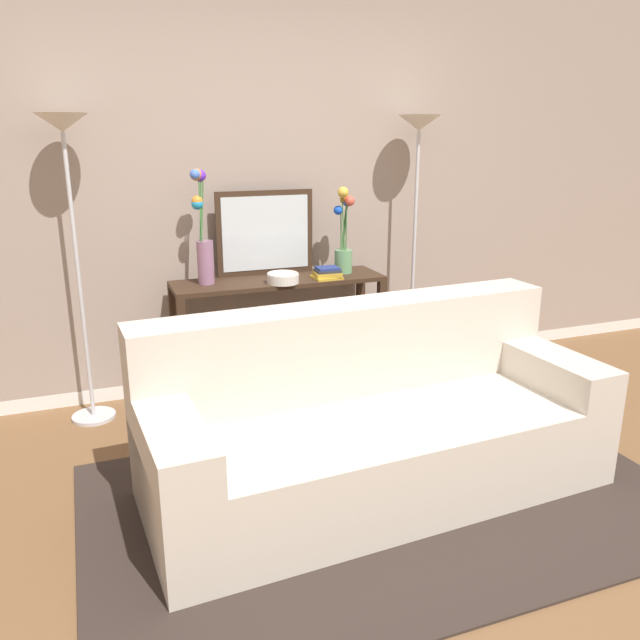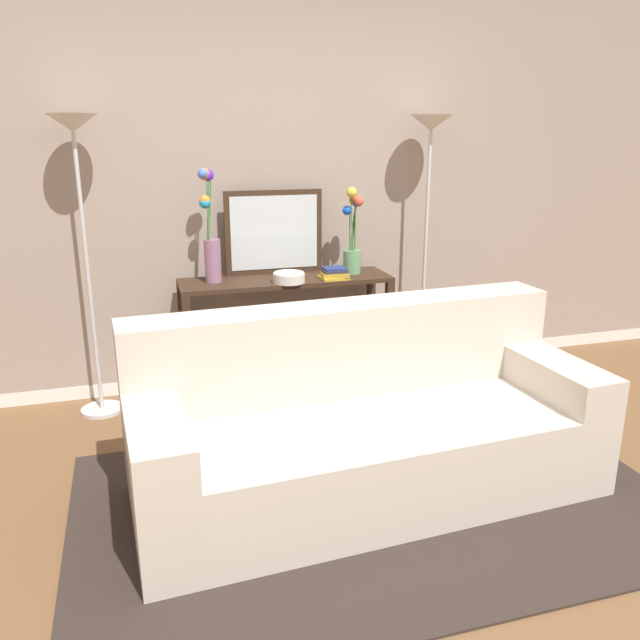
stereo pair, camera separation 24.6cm
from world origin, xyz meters
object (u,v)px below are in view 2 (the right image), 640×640
(vase_tall_flowers, at_px, (210,232))
(book_row_under_console, at_px, (236,389))
(floor_lamp_right, at_px, (429,175))
(fruit_bowl, at_px, (289,277))
(console_table, at_px, (286,313))
(wall_mirror, at_px, (274,232))
(book_stack, at_px, (334,274))
(floor_lamp_left, at_px, (79,184))
(vase_short_flowers, at_px, (353,238))
(couch, at_px, (364,429))

(vase_tall_flowers, relative_size, book_row_under_console, 1.71)
(floor_lamp_right, xyz_separation_m, book_row_under_console, (-1.35, -0.03, -1.36))
(floor_lamp_right, height_order, fruit_bowl, floor_lamp_right)
(console_table, bearing_deg, floor_lamp_right, 1.58)
(wall_mirror, xyz_separation_m, book_stack, (0.33, -0.27, -0.24))
(fruit_bowl, bearing_deg, console_table, 85.16)
(floor_lamp_left, height_order, vase_short_flowers, floor_lamp_left)
(floor_lamp_left, height_order, floor_lamp_right, floor_lamp_right)
(console_table, xyz_separation_m, fruit_bowl, (-0.01, -0.12, 0.27))
(wall_mirror, relative_size, vase_tall_flowers, 0.92)
(vase_tall_flowers, bearing_deg, vase_short_flowers, -0.81)
(couch, height_order, book_stack, couch)
(vase_tall_flowers, bearing_deg, console_table, -4.47)
(vase_short_flowers, relative_size, book_row_under_console, 1.39)
(floor_lamp_right, bearing_deg, book_stack, -169.38)
(book_stack, bearing_deg, fruit_bowl, -176.16)
(couch, distance_m, floor_lamp_left, 2.13)
(floor_lamp_left, bearing_deg, vase_short_flowers, -0.14)
(fruit_bowl, height_order, book_stack, book_stack)
(vase_tall_flowers, distance_m, book_row_under_console, 1.05)
(floor_lamp_right, distance_m, fruit_bowl, 1.18)
(floor_lamp_left, height_order, book_row_under_console, floor_lamp_left)
(vase_short_flowers, relative_size, fruit_bowl, 2.84)
(couch, xyz_separation_m, vase_tall_flowers, (-0.54, 1.32, 0.79))
(couch, relative_size, vase_tall_flowers, 3.22)
(fruit_bowl, distance_m, book_stack, 0.31)
(book_row_under_console, bearing_deg, wall_mirror, 26.98)
(floor_lamp_left, bearing_deg, floor_lamp_right, 0.00)
(floor_lamp_right, relative_size, book_stack, 9.80)
(wall_mirror, bearing_deg, vase_tall_flowers, -163.87)
(console_table, relative_size, floor_lamp_left, 0.76)
(console_table, distance_m, floor_lamp_left, 1.48)
(book_stack, xyz_separation_m, book_row_under_console, (-0.65, 0.10, -0.77))
(floor_lamp_right, xyz_separation_m, fruit_bowl, (-1.00, -0.15, -0.60))
(console_table, height_order, fruit_bowl, fruit_bowl)
(couch, xyz_separation_m, fruit_bowl, (-0.08, 1.16, 0.51))
(wall_mirror, bearing_deg, book_stack, -38.81)
(couch, distance_m, vase_tall_flowers, 1.63)
(floor_lamp_right, height_order, vase_tall_flowers, floor_lamp_right)
(fruit_bowl, bearing_deg, couch, -86.01)
(book_row_under_console, bearing_deg, floor_lamp_right, 1.17)
(vase_tall_flowers, height_order, vase_short_flowers, vase_tall_flowers)
(floor_lamp_right, distance_m, book_stack, 0.93)
(console_table, distance_m, book_row_under_console, 0.61)
(book_stack, distance_m, book_row_under_console, 1.01)
(couch, bearing_deg, floor_lamp_left, 134.13)
(fruit_bowl, bearing_deg, book_row_under_console, 160.10)
(wall_mirror, relative_size, vase_short_flowers, 1.14)
(vase_tall_flowers, bearing_deg, book_stack, -10.40)
(console_table, xyz_separation_m, book_stack, (0.30, -0.10, 0.27))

